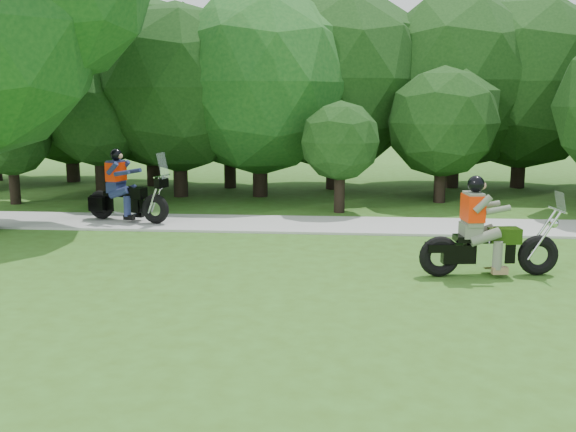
{
  "coord_description": "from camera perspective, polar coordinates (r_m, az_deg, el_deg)",
  "views": [
    {
      "loc": [
        -1.54,
        -8.61,
        3.36
      ],
      "look_at": [
        -2.51,
        3.05,
        1.18
      ],
      "focal_mm": 40.0,
      "sensor_mm": 36.0,
      "label": 1
    }
  ],
  "objects": [
    {
      "name": "ground",
      "position": [
        9.37,
        14.12,
        -10.78
      ],
      "size": [
        100.0,
        100.0,
        0.0
      ],
      "primitive_type": "plane",
      "color": "#355819",
      "rests_on": "ground"
    },
    {
      "name": "walkway",
      "position": [
        17.01,
        9.83,
        -0.88
      ],
      "size": [
        60.0,
        2.2,
        0.06
      ],
      "primitive_type": "cube",
      "color": "#A5A5A0",
      "rests_on": "ground"
    },
    {
      "name": "tree_line",
      "position": [
        23.18,
        8.82,
        11.28
      ],
      "size": [
        39.39,
        11.63,
        7.42
      ],
      "color": "black",
      "rests_on": "ground"
    },
    {
      "name": "chopper_motorcycle",
      "position": [
        12.64,
        16.95,
        -2.01
      ],
      "size": [
        2.69,
        0.85,
        1.92
      ],
      "rotation": [
        0.0,
        0.0,
        0.13
      ],
      "color": "black",
      "rests_on": "ground"
    },
    {
      "name": "touring_motorcycle",
      "position": [
        17.75,
        -14.52,
        1.82
      ],
      "size": [
        2.49,
        1.3,
        1.94
      ],
      "rotation": [
        0.0,
        0.0,
        -0.3
      ],
      "color": "black",
      "rests_on": "walkway"
    }
  ]
}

